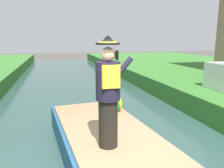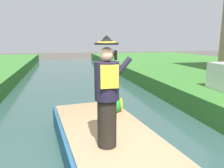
# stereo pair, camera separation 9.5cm
# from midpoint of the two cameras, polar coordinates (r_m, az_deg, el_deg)

# --- Properties ---
(boat) EXTENTS (2.23, 4.36, 0.61)m
(boat) POSITION_cam_midpoint_polar(r_m,az_deg,el_deg) (4.69, -1.98, -14.99)
(boat) COLOR #23517A
(boat) RESTS_ON canal_water
(person_pirate) EXTENTS (0.61, 0.42, 1.85)m
(person_pirate) POSITION_cam_midpoint_polar(r_m,az_deg,el_deg) (3.56, -1.72, -2.45)
(person_pirate) COLOR black
(person_pirate) RESTS_ON boat
(parrot_plush) EXTENTS (0.36, 0.35, 0.57)m
(parrot_plush) POSITION_cam_midpoint_polar(r_m,az_deg,el_deg) (5.43, 0.21, -4.94)
(parrot_plush) COLOR green
(parrot_plush) RESTS_ON boat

